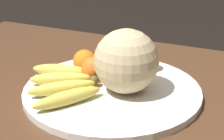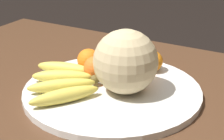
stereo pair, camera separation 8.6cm
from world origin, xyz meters
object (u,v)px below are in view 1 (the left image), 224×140
Objects in this scene: kitchen_table at (92,127)px; orange_side_extra at (130,62)px; orange_front_left at (106,61)px; orange_back_right at (124,56)px; melon at (126,61)px; banana_bunch at (63,83)px; fruit_bowl at (112,91)px; orange_front_right at (148,60)px; orange_top_small at (84,61)px; orange_back_left at (107,52)px; produce_tag at (125,83)px; orange_mid_center at (93,68)px.

kitchen_table is 0.21m from orange_side_extra.
orange_front_left is 1.20× the size of orange_back_right.
melon is 0.64× the size of banana_bunch.
orange_side_extra is (0.00, 0.12, 0.04)m from fruit_bowl.
orange_top_small is at bearing -151.81° from orange_front_right.
orange_back_left is 0.97× the size of orange_top_small.
produce_tag is at bearing -34.13° from orange_front_left.
orange_mid_center is 1.10× the size of orange_back_right.
orange_top_small is 0.14m from produce_tag.
fruit_bowl is at bearing 171.83° from banana_bunch.
orange_top_small is at bearing 156.76° from melon.
orange_top_small reaches higher than orange_side_extra.
fruit_bowl is at bearing -78.98° from orange_back_right.
melon is at bearing -35.70° from produce_tag.
fruit_bowl is 0.13m from banana_bunch.
fruit_bowl is at bearing -92.12° from orange_side_extra.
orange_side_extra is at bearing 50.48° from orange_mid_center.
orange_back_left is 0.83× the size of produce_tag.
fruit_bowl is 0.09m from melon.
orange_mid_center is at bearing 104.83° from kitchen_table.
orange_back_right is (0.04, 0.13, -0.00)m from orange_mid_center.
orange_front_left is at bearing -147.98° from orange_front_right.
orange_mid_center is 0.12m from orange_back_left.
orange_front_right is 0.12m from produce_tag.
orange_top_small is (-0.04, 0.04, 0.00)m from orange_mid_center.
orange_back_left is (-0.08, 0.15, 0.04)m from fruit_bowl.
melon reaches higher than orange_back_left.
orange_mid_center is (0.04, 0.08, 0.01)m from banana_bunch.
orange_side_extra is 0.09m from produce_tag.
orange_front_right is (0.04, 0.15, 0.04)m from fruit_bowl.
orange_back_right reaches higher than banana_bunch.
orange_side_extra is (0.07, 0.09, -0.00)m from orange_mid_center.
orange_back_left is 1.08× the size of orange_back_right.
orange_mid_center is at bearing -101.69° from orange_front_left.
orange_front_right is (0.15, 0.21, 0.01)m from banana_bunch.
banana_bunch reaches higher than produce_tag.
fruit_bowl is (0.06, -0.00, 0.12)m from kitchen_table.
banana_bunch is (-0.15, -0.06, -0.06)m from melon.
banana_bunch is 0.21m from orange_back_left.
orange_side_extra is 0.78× the size of produce_tag.
orange_top_small is at bearing -108.54° from orange_back_left.
fruit_bowl is 0.18m from orange_back_left.
orange_front_left is at bearing 122.16° from fruit_bowl.
orange_side_extra is at bearing 23.26° from orange_top_small.
orange_top_small is at bearing 149.37° from fruit_bowl.
kitchen_table is at bearing -127.41° from produce_tag.
orange_mid_center is 0.06m from orange_top_small.
melon is (0.10, 0.00, 0.21)m from kitchen_table.
orange_front_right is 0.96× the size of orange_back_left.
orange_front_right is at bearing -161.75° from banana_bunch.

